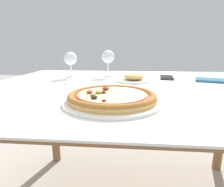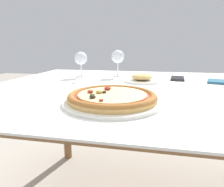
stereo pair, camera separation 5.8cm
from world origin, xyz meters
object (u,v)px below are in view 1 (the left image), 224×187
(fork, at_px, (67,81))
(cell_phone, at_px, (167,77))
(dining_table, at_px, (140,100))
(side_plate, at_px, (134,78))
(wine_glass_far_left, at_px, (108,57))
(wine_glass_far_right, at_px, (70,59))
(pizza_plate, at_px, (112,98))

(fork, relative_size, cell_phone, 1.11)
(dining_table, bearing_deg, side_plate, 105.64)
(wine_glass_far_left, bearing_deg, wine_glass_far_right, -167.16)
(fork, height_order, cell_phone, cell_phone)
(pizza_plate, bearing_deg, side_plate, 78.88)
(wine_glass_far_left, xyz_separation_m, wine_glass_far_right, (-0.21, -0.05, -0.01))
(fork, relative_size, wine_glass_far_right, 1.14)
(dining_table, height_order, fork, fork)
(wine_glass_far_left, bearing_deg, cell_phone, -6.05)
(cell_phone, relative_size, side_plate, 0.86)
(dining_table, xyz_separation_m, wine_glass_far_left, (-0.18, 0.26, 0.19))
(dining_table, height_order, cell_phone, cell_phone)
(dining_table, bearing_deg, fork, 170.63)
(fork, xyz_separation_m, side_plate, (0.34, 0.04, 0.01))
(wine_glass_far_right, relative_size, cell_phone, 0.97)
(fork, distance_m, cell_phone, 0.55)
(wine_glass_far_right, xyz_separation_m, cell_phone, (0.55, 0.01, -0.10))
(cell_phone, bearing_deg, fork, -162.74)
(fork, bearing_deg, cell_phone, 17.26)
(wine_glass_far_left, height_order, cell_phone, wine_glass_far_left)
(dining_table, distance_m, cell_phone, 0.29)
(pizza_plate, relative_size, wine_glass_far_right, 2.09)
(fork, bearing_deg, side_plate, 7.16)
(cell_phone, height_order, side_plate, side_plate)
(pizza_plate, height_order, side_plate, side_plate)
(wine_glass_far_right, distance_m, cell_phone, 0.56)
(dining_table, distance_m, wine_glass_far_right, 0.48)
(fork, relative_size, side_plate, 0.96)
(cell_phone, bearing_deg, wine_glass_far_right, -178.71)
(wine_glass_far_left, distance_m, cell_phone, 0.36)
(pizza_plate, relative_size, wine_glass_far_left, 1.96)
(pizza_plate, bearing_deg, dining_table, 69.98)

